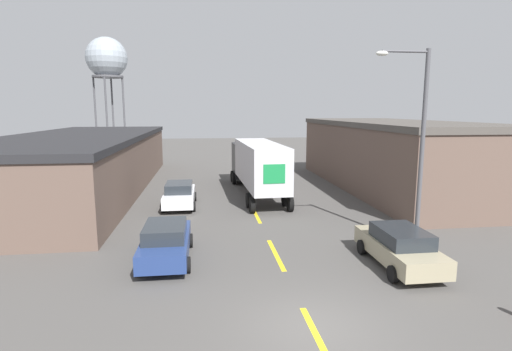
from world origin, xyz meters
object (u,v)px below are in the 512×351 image
(parked_car_right_near, at_px, (399,246))
(street_lamp, at_px, (417,136))
(water_tower, at_px, (107,59))
(parked_car_left_far, at_px, (179,194))
(parked_car_left_near, at_px, (166,241))
(semi_truck, at_px, (256,163))

(parked_car_right_near, bearing_deg, street_lamp, 52.60)
(water_tower, height_order, street_lamp, water_tower)
(parked_car_left_far, distance_m, parked_car_left_near, 9.54)
(parked_car_left_near, bearing_deg, semi_truck, 66.78)
(semi_truck, relative_size, parked_car_right_near, 2.72)
(water_tower, bearing_deg, street_lamp, -63.84)
(parked_car_right_near, bearing_deg, water_tower, 113.48)
(parked_car_left_near, bearing_deg, water_tower, 104.68)
(semi_truck, height_order, parked_car_right_near, semi_truck)
(water_tower, xyz_separation_m, street_lamp, (24.22, -49.29, -8.94))
(parked_car_left_far, distance_m, water_tower, 44.29)
(parked_car_left_far, bearing_deg, parked_car_left_near, -90.00)
(semi_truck, distance_m, parked_car_left_near, 14.01)
(parked_car_left_far, height_order, street_lamp, street_lamp)
(parked_car_left_far, bearing_deg, semi_truck, 30.68)
(parked_car_right_near, height_order, water_tower, water_tower)
(semi_truck, xyz_separation_m, water_tower, (-18.53, 36.96, 11.68))
(parked_car_left_near, height_order, water_tower, water_tower)
(parked_car_left_near, xyz_separation_m, street_lamp, (11.18, 0.47, 4.28))
(parked_car_left_far, bearing_deg, parked_car_right_near, -50.53)
(semi_truck, xyz_separation_m, parked_car_left_far, (-5.49, -3.26, -1.53))
(water_tower, bearing_deg, semi_truck, -63.37)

